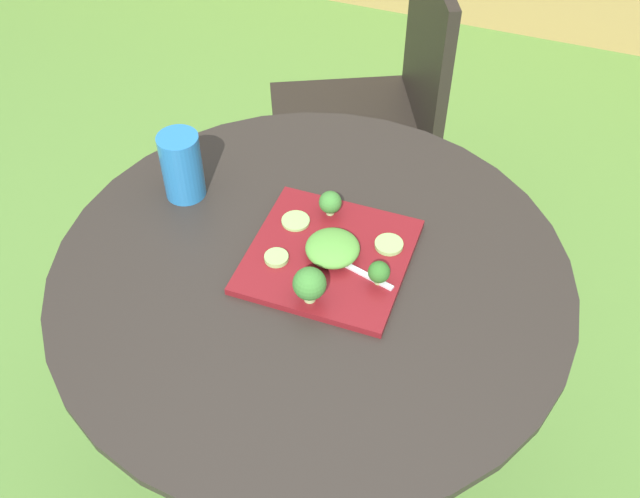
{
  "coord_description": "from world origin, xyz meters",
  "views": [
    {
      "loc": [
        0.32,
        -0.85,
        1.77
      ],
      "look_at": [
        0.01,
        0.02,
        0.8
      ],
      "focal_mm": 42.5,
      "sensor_mm": 36.0,
      "label": 1
    }
  ],
  "objects_px": {
    "fork": "(348,266)",
    "salad_plate": "(329,256)",
    "patio_chair": "(383,98)",
    "drinking_glass": "(182,169)"
  },
  "relations": [
    {
      "from": "patio_chair",
      "to": "drinking_glass",
      "type": "xyz_separation_m",
      "value": [
        -0.2,
        -0.76,
        0.29
      ]
    },
    {
      "from": "salad_plate",
      "to": "drinking_glass",
      "type": "height_order",
      "value": "drinking_glass"
    },
    {
      "from": "patio_chair",
      "to": "drinking_glass",
      "type": "relative_size",
      "value": 6.48
    },
    {
      "from": "salad_plate",
      "to": "drinking_glass",
      "type": "bearing_deg",
      "value": 167.47
    },
    {
      "from": "patio_chair",
      "to": "fork",
      "type": "height_order",
      "value": "patio_chair"
    },
    {
      "from": "fork",
      "to": "salad_plate",
      "type": "bearing_deg",
      "value": 156.42
    },
    {
      "from": "fork",
      "to": "patio_chair",
      "type": "bearing_deg",
      "value": 101.43
    },
    {
      "from": "patio_chair",
      "to": "salad_plate",
      "type": "xyz_separation_m",
      "value": [
        0.13,
        -0.83,
        0.24
      ]
    },
    {
      "from": "patio_chair",
      "to": "drinking_glass",
      "type": "height_order",
      "value": "patio_chair"
    },
    {
      "from": "patio_chair",
      "to": "fork",
      "type": "distance_m",
      "value": 0.9
    }
  ]
}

